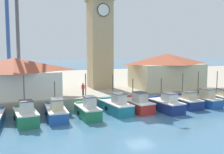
% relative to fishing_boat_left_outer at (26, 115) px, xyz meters
% --- Properties ---
extents(ground_plane, '(300.00, 300.00, 0.00)m').
position_rel_fishing_boat_left_outer_xyz_m(ground_plane, '(10.70, -2.90, -0.81)').
color(ground_plane, teal).
extents(quay_wharf, '(120.00, 40.00, 1.37)m').
position_rel_fishing_boat_left_outer_xyz_m(quay_wharf, '(10.70, 23.48, -0.13)').
color(quay_wharf, '#A89E89').
rests_on(quay_wharf, ground).
extents(fishing_boat_left_outer, '(2.25, 4.70, 4.60)m').
position_rel_fishing_boat_left_outer_xyz_m(fishing_boat_left_outer, '(0.00, 0.00, 0.00)').
color(fishing_boat_left_outer, '#237A4C').
rests_on(fishing_boat_left_outer, ground).
extents(fishing_boat_left_inner, '(2.08, 5.32, 3.77)m').
position_rel_fishing_boat_left_outer_xyz_m(fishing_boat_left_inner, '(2.95, 0.59, -0.06)').
color(fishing_boat_left_inner, '#2356A8').
rests_on(fishing_boat_left_inner, ground).
extents(fishing_boat_mid_left, '(1.97, 4.45, 4.55)m').
position_rel_fishing_boat_left_outer_xyz_m(fishing_boat_mid_left, '(6.07, -0.10, -0.01)').
color(fishing_boat_mid_left, '#237A4C').
rests_on(fishing_boat_mid_left, ground).
extents(fishing_boat_center, '(2.43, 5.34, 4.24)m').
position_rel_fishing_boat_left_outer_xyz_m(fishing_boat_center, '(9.49, 0.67, -0.00)').
color(fishing_boat_center, '#196B7F').
rests_on(fishing_boat_center, ground).
extents(fishing_boat_mid_right, '(2.54, 5.32, 3.67)m').
position_rel_fishing_boat_left_outer_xyz_m(fishing_boat_mid_right, '(12.04, 0.74, -0.02)').
color(fishing_boat_mid_right, '#AD2823').
rests_on(fishing_boat_mid_right, ground).
extents(fishing_boat_right_inner, '(2.46, 5.31, 3.71)m').
position_rel_fishing_boat_left_outer_xyz_m(fishing_boat_right_inner, '(15.14, -0.39, -0.04)').
color(fishing_boat_right_inner, navy).
rests_on(fishing_boat_right_inner, ground).
extents(fishing_boat_right_outer, '(2.33, 4.57, 4.10)m').
position_rel_fishing_boat_left_outer_xyz_m(fishing_boat_right_outer, '(18.51, 0.30, -0.09)').
color(fishing_boat_right_outer, navy).
rests_on(fishing_boat_right_outer, ground).
extents(fishing_boat_far_right, '(2.43, 5.38, 4.26)m').
position_rel_fishing_boat_left_outer_xyz_m(fishing_boat_far_right, '(21.17, 0.47, -0.07)').
color(fishing_boat_far_right, '#2356A8').
rests_on(fishing_boat_far_right, ground).
extents(fishing_boat_end_right, '(2.08, 4.34, 4.19)m').
position_rel_fishing_boat_left_outer_xyz_m(fishing_boat_end_right, '(24.14, 0.65, -0.09)').
color(fishing_boat_end_right, '#237A4C').
rests_on(fishing_boat_end_right, ground).
extents(clock_tower, '(3.63, 3.63, 17.38)m').
position_rel_fishing_boat_left_outer_xyz_m(clock_tower, '(11.18, 11.00, 8.88)').
color(clock_tower, tan).
rests_on(clock_tower, quay_wharf).
extents(warehouse_left, '(10.72, 6.85, 4.66)m').
position_rel_fishing_boat_left_outer_xyz_m(warehouse_left, '(-0.81, 7.48, 2.95)').
color(warehouse_left, silver).
rests_on(warehouse_left, quay_wharf).
extents(warehouse_right, '(10.21, 6.50, 5.03)m').
position_rel_fishing_boat_left_outer_xyz_m(warehouse_right, '(20.34, 7.33, 3.13)').
color(warehouse_right, beige).
rests_on(warehouse_right, quay_wharf).
extents(port_crane_near, '(4.39, 10.02, 21.13)m').
position_rel_fishing_boat_left_outer_xyz_m(port_crane_near, '(0.24, 19.98, 8.89)').
color(port_crane_near, '#353539').
rests_on(port_crane_near, quay_wharf).
extents(port_crane_far, '(2.93, 7.64, 20.98)m').
position_rel_fishing_boat_left_outer_xyz_m(port_crane_far, '(-1.32, 17.78, 8.75)').
color(port_crane_far, navy).
rests_on(port_crane_far, quay_wharf).
extents(dock_worker_near_tower, '(0.34, 0.22, 1.62)m').
position_rel_fishing_boat_left_outer_xyz_m(dock_worker_near_tower, '(6.96, 4.96, 1.41)').
color(dock_worker_near_tower, '#33333D').
rests_on(dock_worker_near_tower, quay_wharf).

